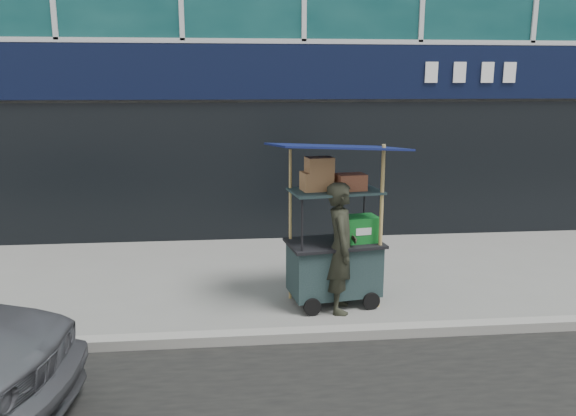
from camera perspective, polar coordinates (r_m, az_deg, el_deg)
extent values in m
plane|color=slate|center=(6.52, 5.79, -12.25)|extent=(80.00, 80.00, 0.00)
cube|color=gray|center=(6.32, 6.17, -12.51)|extent=(80.00, 0.18, 0.12)
cube|color=black|center=(9.73, 1.62, 13.63)|extent=(15.68, 0.06, 0.90)
cube|color=black|center=(9.89, 1.53, 3.73)|extent=(15.68, 0.04, 2.40)
cube|color=black|center=(7.11, 4.67, -6.16)|extent=(1.17, 0.79, 0.63)
cylinder|color=black|center=(6.82, 2.49, -10.03)|extent=(0.22, 0.08, 0.22)
cylinder|color=black|center=(7.07, 8.46, -9.34)|extent=(0.22, 0.08, 0.22)
cube|color=black|center=(7.01, 4.72, -3.57)|extent=(1.25, 0.87, 0.04)
cylinder|color=black|center=(6.53, 1.43, -1.84)|extent=(0.03, 0.03, 0.68)
cylinder|color=black|center=(6.86, 9.43, -1.29)|extent=(0.03, 0.03, 0.68)
cylinder|color=black|center=(7.04, 0.23, -0.76)|extent=(0.03, 0.03, 0.68)
cylinder|color=black|center=(7.34, 7.74, -0.31)|extent=(0.03, 0.03, 0.68)
cube|color=black|center=(6.85, 4.82, 1.72)|extent=(1.17, 0.79, 0.03)
cylinder|color=#A18249|center=(6.88, 9.41, -2.02)|extent=(0.05, 0.05, 2.03)
cylinder|color=#A18249|center=(7.07, 0.23, -1.83)|extent=(0.04, 0.04, 1.94)
cube|color=#0B0E3F|center=(6.77, 4.91, 6.22)|extent=(1.68, 1.30, 0.18)
cube|color=#0F632A|center=(7.02, 7.21, -2.11)|extent=(0.49, 0.38, 0.32)
cylinder|color=silver|center=(6.83, 5.66, -3.08)|extent=(0.07, 0.07, 0.18)
cylinder|color=blue|center=(6.81, 5.68, -2.27)|extent=(0.03, 0.03, 0.02)
cube|color=#93643E|center=(6.80, 2.92, 2.75)|extent=(0.40, 0.32, 0.23)
cube|color=#976C41|center=(6.85, 6.39, 2.64)|extent=(0.38, 0.30, 0.20)
cube|color=#93643E|center=(6.76, 3.21, 4.42)|extent=(0.35, 0.28, 0.18)
imported|color=black|center=(6.78, 5.39, -4.02)|extent=(0.46, 0.63, 1.60)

